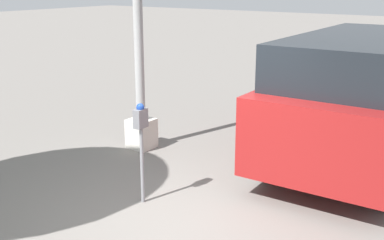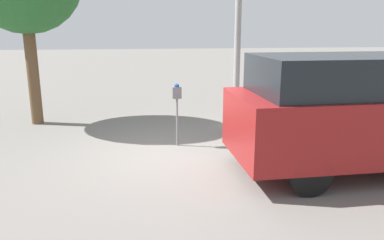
# 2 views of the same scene
# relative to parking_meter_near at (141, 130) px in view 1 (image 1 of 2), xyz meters

# --- Properties ---
(ground_plane) EXTENTS (80.00, 80.00, 0.00)m
(ground_plane) POSITION_rel_parking_meter_near_xyz_m (-0.19, -0.60, -1.06)
(ground_plane) COLOR slate
(parking_meter_near) EXTENTS (0.21, 0.12, 1.43)m
(parking_meter_near) POSITION_rel_parking_meter_near_xyz_m (0.00, 0.00, 0.00)
(parking_meter_near) COLOR gray
(parking_meter_near) RESTS_ON ground
(lamp_post) EXTENTS (0.44, 0.44, 6.64)m
(lamp_post) POSITION_rel_parking_meter_near_xyz_m (1.74, 1.51, 1.27)
(lamp_post) COLOR beige
(lamp_post) RESTS_ON ground
(parked_van) EXTENTS (5.16, 2.15, 2.17)m
(parked_van) POSITION_rel_parking_meter_near_xyz_m (3.38, -1.95, 0.12)
(parked_van) COLOR maroon
(parked_van) RESTS_ON ground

